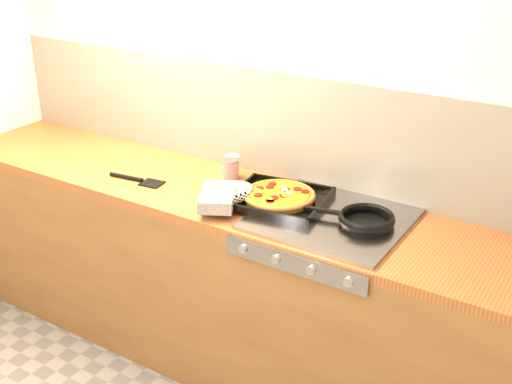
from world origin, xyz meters
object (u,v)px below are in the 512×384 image
Objects in this scene: juice_glass at (232,166)px; tomato_can at (230,171)px; frying_pan at (365,219)px; pizza_on_tray at (263,196)px.

tomato_can is at bearing -66.12° from juice_glass.
frying_pan is 0.75m from juice_glass.
juice_glass is (-0.28, 0.18, 0.01)m from pizza_on_tray.
pizza_on_tray is 4.78× the size of juice_glass.
tomato_can reaches higher than frying_pan.
pizza_on_tray is at bearing -174.63° from frying_pan.
pizza_on_tray reaches higher than frying_pan.
tomato_can is (-0.26, 0.13, 0.01)m from pizza_on_tray.
frying_pan is at bearing 5.37° from pizza_on_tray.
juice_glass reaches higher than pizza_on_tray.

